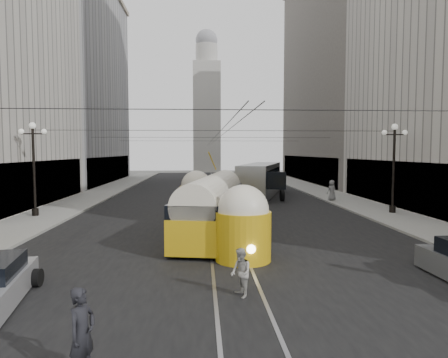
{
  "coord_description": "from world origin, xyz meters",
  "views": [
    {
      "loc": [
        -1.15,
        -9.86,
        4.57
      ],
      "look_at": [
        0.08,
        12.3,
        3.02
      ],
      "focal_mm": 32.0,
      "sensor_mm": 36.0,
      "label": 1
    }
  ],
  "objects": [
    {
      "name": "lamppost_left_mid",
      "position": [
        -12.6,
        18.0,
        3.74
      ],
      "size": [
        1.86,
        0.44,
        6.37
      ],
      "color": "black",
      "rests_on": "sidewalk_left"
    },
    {
      "name": "streetcar",
      "position": [
        -0.5,
        12.58,
        1.58
      ],
      "size": [
        4.45,
        14.66,
        3.23
      ],
      "color": "gold",
      "rests_on": "ground"
    },
    {
      "name": "catenary",
      "position": [
        0.12,
        31.49,
        5.88
      ],
      "size": [
        25.0,
        72.0,
        0.23
      ],
      "color": "black",
      "rests_on": "ground"
    },
    {
      "name": "city_bus",
      "position": [
        4.83,
        30.34,
        1.8
      ],
      "size": [
        6.26,
        13.4,
        3.29
      ],
      "color": "gray",
      "rests_on": "ground"
    },
    {
      "name": "sidewalk_left",
      "position": [
        -12.0,
        36.0,
        0.07
      ],
      "size": [
        4.0,
        72.0,
        0.15
      ],
      "primitive_type": "cube",
      "color": "gray",
      "rests_on": "ground"
    },
    {
      "name": "pedestrian_crossing_a",
      "position": [
        -3.55,
        -2.0,
        0.94
      ],
      "size": [
        0.68,
        0.8,
        1.88
      ],
      "primitive_type": "imported",
      "rotation": [
        0.0,
        0.0,
        1.17
      ],
      "color": "black",
      "rests_on": "ground"
    },
    {
      "name": "pedestrian_sidewalk_right",
      "position": [
        10.5,
        25.15,
        1.06
      ],
      "size": [
        1.03,
        0.83,
        1.83
      ],
      "primitive_type": "imported",
      "rotation": [
        0.0,
        0.0,
        3.5
      ],
      "color": "slate",
      "rests_on": "sidewalk_right"
    },
    {
      "name": "building_left_far",
      "position": [
        -19.99,
        48.0,
        14.31
      ],
      "size": [
        12.6,
        28.6,
        28.6
      ],
      "color": "#999999",
      "rests_on": "ground"
    },
    {
      "name": "pedestrian_crossing_b",
      "position": [
        0.05,
        2.34,
        0.77
      ],
      "size": [
        0.77,
        0.88,
        1.54
      ],
      "primitive_type": "imported",
      "rotation": [
        0.0,
        0.0,
        -1.29
      ],
      "color": "#A5A29A",
      "rests_on": "ground"
    },
    {
      "name": "sidewalk_right",
      "position": [
        12.0,
        36.0,
        0.07
      ],
      "size": [
        4.0,
        72.0,
        0.15
      ],
      "primitive_type": "cube",
      "color": "gray",
      "rests_on": "ground"
    },
    {
      "name": "sedan_white_far",
      "position": [
        2.04,
        41.52,
        0.64
      ],
      "size": [
        2.15,
        4.57,
        1.4
      ],
      "color": "silver",
      "rests_on": "ground"
    },
    {
      "name": "lamppost_right_mid",
      "position": [
        12.6,
        18.0,
        3.74
      ],
      "size": [
        1.86,
        0.44,
        6.37
      ],
      "color": "black",
      "rests_on": "sidewalk_right"
    },
    {
      "name": "sedan_dark_far",
      "position": [
        -2.17,
        53.94,
        0.6
      ],
      "size": [
        2.78,
        4.52,
        1.33
      ],
      "color": "black",
      "rests_on": "ground"
    },
    {
      "name": "road",
      "position": [
        0.0,
        32.5,
        0.0
      ],
      "size": [
        20.0,
        85.0,
        0.02
      ],
      "primitive_type": "cube",
      "color": "black",
      "rests_on": "ground"
    },
    {
      "name": "ground",
      "position": [
        0.0,
        0.0,
        0.0
      ],
      "size": [
        170.0,
        170.0,
        0.0
      ],
      "primitive_type": "plane",
      "color": "slate",
      "rests_on": "ground"
    },
    {
      "name": "building_right_far",
      "position": [
        20.0,
        48.0,
        16.31
      ],
      "size": [
        12.6,
        32.6,
        32.6
      ],
      "color": "#514C47",
      "rests_on": "ground"
    },
    {
      "name": "rail_right",
      "position": [
        0.75,
        32.5,
        0.0
      ],
      "size": [
        0.12,
        85.0,
        0.04
      ],
      "primitive_type": "cube",
      "color": "gray",
      "rests_on": "ground"
    },
    {
      "name": "rail_left",
      "position": [
        -0.75,
        32.5,
        0.0
      ],
      "size": [
        0.12,
        85.0,
        0.04
      ],
      "primitive_type": "cube",
      "color": "gray",
      "rests_on": "ground"
    },
    {
      "name": "distant_tower",
      "position": [
        0.0,
        80.0,
        14.97
      ],
      "size": [
        6.0,
        6.0,
        31.36
      ],
      "color": "#B2AFA8",
      "rests_on": "ground"
    }
  ]
}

